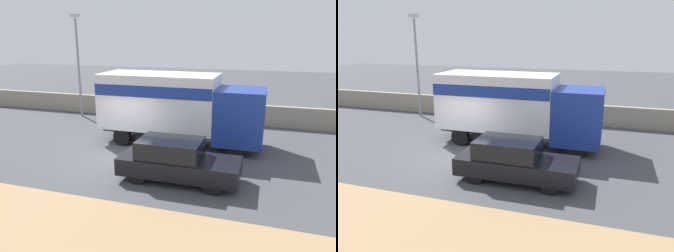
# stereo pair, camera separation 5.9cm
# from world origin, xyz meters

# --- Properties ---
(ground_plane) EXTENTS (80.00, 80.00, 0.00)m
(ground_plane) POSITION_xyz_m (0.00, 0.00, 0.00)
(ground_plane) COLOR #47474C
(stone_wall_backdrop) EXTENTS (60.00, 0.35, 1.20)m
(stone_wall_backdrop) POSITION_xyz_m (0.00, 7.59, 0.60)
(stone_wall_backdrop) COLOR gray
(stone_wall_backdrop) RESTS_ON ground_plane
(street_lamp) EXTENTS (0.56, 0.28, 6.37)m
(street_lamp) POSITION_xyz_m (-5.63, 6.46, 3.73)
(street_lamp) COLOR gray
(street_lamp) RESTS_ON ground_plane
(box_truck) EXTENTS (7.72, 2.52, 3.37)m
(box_truck) POSITION_xyz_m (1.87, 2.91, 1.96)
(box_truck) COLOR navy
(box_truck) RESTS_ON ground_plane
(car_hatchback) EXTENTS (4.33, 1.71, 1.52)m
(car_hatchback) POSITION_xyz_m (3.06, -1.17, 0.75)
(car_hatchback) COLOR black
(car_hatchback) RESTS_ON ground_plane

